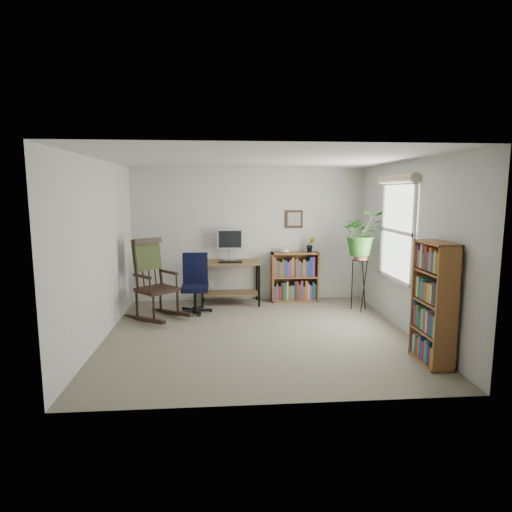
{
  "coord_description": "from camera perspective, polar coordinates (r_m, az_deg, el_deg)",
  "views": [
    {
      "loc": [
        -0.49,
        -5.73,
        1.97
      ],
      "look_at": [
        0.0,
        0.4,
        1.05
      ],
      "focal_mm": 30.0,
      "sensor_mm": 36.0,
      "label": 1
    }
  ],
  "objects": [
    {
      "name": "rocking_chair",
      "position": [
        6.83,
        -13.09,
        -2.95
      ],
      "size": [
        1.23,
        1.26,
        1.28
      ],
      "primitive_type": null,
      "rotation": [
        0.0,
        0.0,
        0.74
      ],
      "color": "black",
      "rests_on": "floor"
    },
    {
      "name": "plant_stand",
      "position": [
        7.35,
        13.71,
        -3.25
      ],
      "size": [
        0.33,
        0.33,
        1.01
      ],
      "primitive_type": null,
      "rotation": [
        0.0,
        0.0,
        0.22
      ],
      "color": "black",
      "rests_on": "floor"
    },
    {
      "name": "wall_back",
      "position": [
        7.79,
        -0.95,
        2.83
      ],
      "size": [
        4.2,
        0.0,
        2.4
      ],
      "primitive_type": "cube",
      "color": "silver",
      "rests_on": "ground"
    },
    {
      "name": "low_bookshelf",
      "position": [
        7.81,
        5.18,
        -2.76
      ],
      "size": [
        0.85,
        0.28,
        0.9
      ],
      "primitive_type": null,
      "color": "brown",
      "rests_on": "floor"
    },
    {
      "name": "tall_bookshelf",
      "position": [
        5.33,
        22.63,
        -5.86
      ],
      "size": [
        0.27,
        0.62,
        1.42
      ],
      "primitive_type": null,
      "color": "brown",
      "rests_on": "floor"
    },
    {
      "name": "framed_picture",
      "position": [
        7.83,
        5.1,
        4.93
      ],
      "size": [
        0.32,
        0.04,
        0.32
      ],
      "primitive_type": null,
      "color": "black",
      "rests_on": "wall_back"
    },
    {
      "name": "window",
      "position": [
        6.57,
        18.3,
        3.1
      ],
      "size": [
        0.12,
        1.2,
        1.5
      ],
      "primitive_type": null,
      "color": "white",
      "rests_on": "wall_right"
    },
    {
      "name": "office_chair",
      "position": [
        7.07,
        -8.15,
        -3.62
      ],
      "size": [
        0.54,
        0.54,
        0.99
      ],
      "primitive_type": null,
      "rotation": [
        0.0,
        0.0,
        0.0
      ],
      "color": "black",
      "rests_on": "floor"
    },
    {
      "name": "wall_front",
      "position": [
        3.84,
        2.87,
        -3.05
      ],
      "size": [
        4.2,
        0.0,
        2.4
      ],
      "primitive_type": "cube",
      "color": "silver",
      "rests_on": "ground"
    },
    {
      "name": "wall_left",
      "position": [
        6.0,
        -20.09,
        0.62
      ],
      "size": [
        0.0,
        4.0,
        2.4
      ],
      "primitive_type": "cube",
      "color": "silver",
      "rests_on": "ground"
    },
    {
      "name": "floor",
      "position": [
        6.08,
        0.31,
        -10.4
      ],
      "size": [
        4.2,
        4.0,
        0.0
      ],
      "primitive_type": "cube",
      "color": "gray",
      "rests_on": "ground"
    },
    {
      "name": "wall_right",
      "position": [
        6.34,
        19.6,
        1.03
      ],
      "size": [
        0.0,
        4.0,
        2.4
      ],
      "primitive_type": "cube",
      "color": "silver",
      "rests_on": "ground"
    },
    {
      "name": "desk",
      "position": [
        7.6,
        -3.41,
        -3.57
      ],
      "size": [
        1.06,
        0.58,
        0.76
      ],
      "primitive_type": null,
      "color": "brown",
      "rests_on": "floor"
    },
    {
      "name": "ceiling",
      "position": [
        5.77,
        0.33,
        12.78
      ],
      "size": [
        4.2,
        4.0,
        0.0
      ],
      "primitive_type": "cube",
      "color": "silver",
      "rests_on": "ground"
    },
    {
      "name": "potted_plant_small",
      "position": [
        7.79,
        7.25,
        0.92
      ],
      "size": [
        0.13,
        0.24,
        0.11
      ],
      "primitive_type": "imported",
      "color": "#326F27",
      "rests_on": "low_bookshelf"
    },
    {
      "name": "monitor",
      "position": [
        7.63,
        -3.48,
        1.52
      ],
      "size": [
        0.46,
        0.16,
        0.56
      ],
      "primitive_type": null,
      "color": "#BABABF",
      "rests_on": "desk"
    },
    {
      "name": "keyboard",
      "position": [
        7.41,
        -3.42,
        -0.78
      ],
      "size": [
        0.4,
        0.15,
        0.02
      ],
      "primitive_type": "cube",
      "color": "black",
      "rests_on": "desk"
    },
    {
      "name": "spider_plant",
      "position": [
        7.21,
        14.03,
        5.83
      ],
      "size": [
        1.69,
        1.88,
        1.46
      ],
      "primitive_type": "imported",
      "color": "#326F27",
      "rests_on": "plant_stand"
    }
  ]
}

